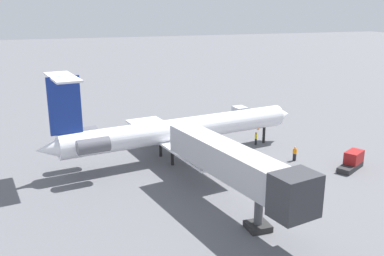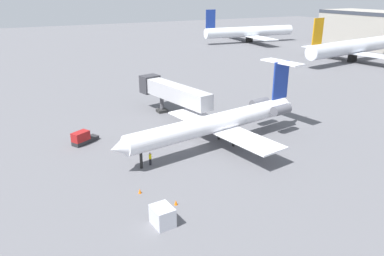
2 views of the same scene
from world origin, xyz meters
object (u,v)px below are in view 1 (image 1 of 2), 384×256
ground_crew_marshaller (256,138)px  traffic_cone_near (231,122)px  jet_bridge (239,167)px  baggage_tug_lead (352,161)px  ground_crew_loader (295,154)px  regional_jet (174,130)px  traffic_cone_mid (259,128)px  cargo_container_uld (240,113)px

ground_crew_marshaller → traffic_cone_near: 10.13m
jet_bridge → baggage_tug_lead: jet_bridge is taller
ground_crew_marshaller → baggage_tug_lead: (-10.92, -6.07, -0.02)m
ground_crew_loader → traffic_cone_near: bearing=1.1°
regional_jet → traffic_cone_mid: regional_jet is taller
jet_bridge → traffic_cone_near: 29.41m
ground_crew_loader → baggage_tug_lead: size_ratio=0.40×
regional_jet → baggage_tug_lead: size_ratio=7.64×
traffic_cone_near → ground_crew_loader: bearing=-178.9°
ground_crew_marshaller → traffic_cone_mid: (6.11, -3.63, -0.58)m
jet_bridge → ground_crew_marshaller: jet_bridge is taller
ground_crew_marshaller → traffic_cone_mid: 7.13m
ground_crew_marshaller → cargo_container_uld: 13.15m
traffic_cone_mid → ground_crew_loader: bearing=170.4°
regional_jet → ground_crew_marshaller: size_ratio=18.90×
jet_bridge → ground_crew_loader: jet_bridge is taller
regional_jet → traffic_cone_near: size_ratio=58.06×
ground_crew_marshaller → ground_crew_loader: (-6.72, -1.47, 0.00)m
cargo_container_uld → traffic_cone_mid: 6.54m
ground_crew_marshaller → regional_jet: bearing=98.1°
baggage_tug_lead → traffic_cone_mid: size_ratio=7.60×
ground_crew_marshaller → traffic_cone_mid: bearing=-30.8°
regional_jet → ground_crew_loader: 14.14m
jet_bridge → traffic_cone_mid: jet_bridge is taller
regional_jet → ground_crew_loader: regional_jet is taller
cargo_container_uld → traffic_cone_mid: (-6.51, 0.09, -0.68)m
baggage_tug_lead → cargo_container_uld: (23.53, 2.35, 0.12)m
ground_crew_loader → traffic_cone_mid: (12.83, -2.16, -0.58)m
regional_jet → ground_crew_loader: (-5.09, -12.92, -2.69)m
jet_bridge → ground_crew_loader: (9.98, -11.85, -3.54)m
regional_jet → cargo_container_uld: bearing=-46.8°
regional_jet → cargo_container_uld: 20.97m
regional_jet → baggage_tug_lead: 20.01m
ground_crew_marshaller → traffic_cone_near: ground_crew_marshaller is taller
regional_jet → traffic_cone_near: (11.68, -12.59, -3.27)m
baggage_tug_lead → traffic_cone_near: 21.54m
jet_bridge → regional_jet: bearing=4.1°
baggage_tug_lead → traffic_cone_mid: bearing=8.1°
regional_jet → jet_bridge: (-15.06, -1.07, 0.84)m
ground_crew_marshaller → ground_crew_loader: bearing=-167.6°
ground_crew_marshaller → ground_crew_loader: 6.88m
baggage_tug_lead → traffic_cone_near: (20.97, 4.93, -0.56)m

